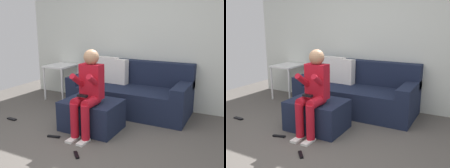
{
  "view_description": "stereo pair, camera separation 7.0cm",
  "coord_description": "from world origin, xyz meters",
  "views": [
    {
      "loc": [
        1.76,
        -2.22,
        1.59
      ],
      "look_at": [
        -0.08,
        1.37,
        0.6
      ],
      "focal_mm": 41.56,
      "sensor_mm": 36.0,
      "label": 1
    },
    {
      "loc": [
        1.82,
        -2.19,
        1.59
      ],
      "look_at": [
        -0.08,
        1.37,
        0.6
      ],
      "focal_mm": 41.56,
      "sensor_mm": 36.0,
      "label": 2
    }
  ],
  "objects": [
    {
      "name": "ground_plane",
      "position": [
        0.0,
        0.0,
        0.0
      ],
      "size": [
        6.42,
        6.42,
        0.0
      ],
      "primitive_type": "plane",
      "color": "#544F49"
    },
    {
      "name": "remote_under_side_table",
      "position": [
        -1.54,
        0.59,
        0.01
      ],
      "size": [
        0.18,
        0.07,
        0.02
      ],
      "primitive_type": "cube",
      "rotation": [
        0.0,
        0.0,
        -0.06
      ],
      "color": "black",
      "rests_on": "ground_plane"
    },
    {
      "name": "person_seated",
      "position": [
        -0.11,
        0.7,
        0.66
      ],
      "size": [
        0.32,
        0.6,
        1.21
      ],
      "color": "red",
      "rests_on": "ground_plane"
    },
    {
      "name": "remote_by_storage_bin",
      "position": [
        -0.49,
        0.38,
        0.01
      ],
      "size": [
        0.19,
        0.08,
        0.02
      ],
      "primitive_type": "cube",
      "rotation": [
        0.0,
        0.0,
        0.24
      ],
      "color": "black",
      "rests_on": "ground_plane"
    },
    {
      "name": "side_table",
      "position": [
        -1.59,
        2.0,
        0.59
      ],
      "size": [
        0.51,
        0.62,
        0.7
      ],
      "color": "white",
      "rests_on": "ground_plane"
    },
    {
      "name": "ottoman",
      "position": [
        -0.17,
        0.88,
        0.22
      ],
      "size": [
        0.84,
        0.62,
        0.44
      ],
      "primitive_type": "cube",
      "color": "#192138",
      "rests_on": "ground_plane"
    },
    {
      "name": "remote_near_ottoman",
      "position": [
        0.08,
        0.1,
        0.01
      ],
      "size": [
        0.15,
        0.15,
        0.02
      ],
      "primitive_type": "cube",
      "rotation": [
        0.0,
        0.0,
        -0.79
      ],
      "color": "black",
      "rests_on": "ground_plane"
    },
    {
      "name": "couch_sectional",
      "position": [
        -0.02,
        1.92,
        0.34
      ],
      "size": [
        2.1,
        0.92,
        0.93
      ],
      "color": "#192138",
      "rests_on": "ground_plane"
    },
    {
      "name": "wall_back",
      "position": [
        0.0,
        2.37,
        1.34
      ],
      "size": [
        4.94,
        0.1,
        2.69
      ],
      "primitive_type": "cube",
      "color": "silver",
      "rests_on": "ground_plane"
    }
  ]
}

